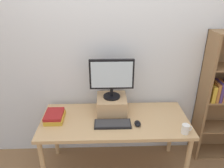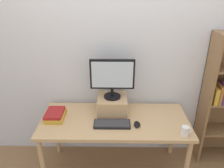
# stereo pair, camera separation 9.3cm
# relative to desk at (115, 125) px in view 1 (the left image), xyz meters

# --- Properties ---
(ground_plane) EXTENTS (12.00, 12.00, 0.00)m
(ground_plane) POSITION_rel_desk_xyz_m (0.00, 0.00, -0.64)
(ground_plane) COLOR olive
(back_wall) EXTENTS (7.00, 0.08, 2.60)m
(back_wall) POSITION_rel_desk_xyz_m (0.00, 0.42, 0.66)
(back_wall) COLOR silver
(back_wall) RESTS_ON ground_plane
(desk) EXTENTS (1.56, 0.68, 0.71)m
(desk) POSITION_rel_desk_xyz_m (0.00, 0.00, 0.00)
(desk) COLOR tan
(desk) RESTS_ON ground_plane
(riser_box) EXTENTS (0.32, 0.32, 0.18)m
(riser_box) POSITION_rel_desk_xyz_m (-0.03, 0.16, 0.16)
(riser_box) COLOR tan
(riser_box) RESTS_ON desk
(computer_monitor) EXTENTS (0.47, 0.18, 0.43)m
(computer_monitor) POSITION_rel_desk_xyz_m (-0.03, 0.16, 0.49)
(computer_monitor) COLOR black
(computer_monitor) RESTS_ON riser_box
(keyboard) EXTENTS (0.37, 0.16, 0.02)m
(keyboard) POSITION_rel_desk_xyz_m (-0.03, -0.10, 0.08)
(keyboard) COLOR black
(keyboard) RESTS_ON desk
(computer_mouse) EXTENTS (0.06, 0.10, 0.04)m
(computer_mouse) POSITION_rel_desk_xyz_m (0.23, -0.11, 0.09)
(computer_mouse) COLOR black
(computer_mouse) RESTS_ON desk
(book_stack) EXTENTS (0.19, 0.25, 0.08)m
(book_stack) POSITION_rel_desk_xyz_m (-0.64, 0.02, 0.11)
(book_stack) COLOR gold
(book_stack) RESTS_ON desk
(coffee_mug) EXTENTS (0.10, 0.07, 0.09)m
(coffee_mug) POSITION_rel_desk_xyz_m (0.67, -0.26, 0.12)
(coffee_mug) COLOR white
(coffee_mug) RESTS_ON desk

